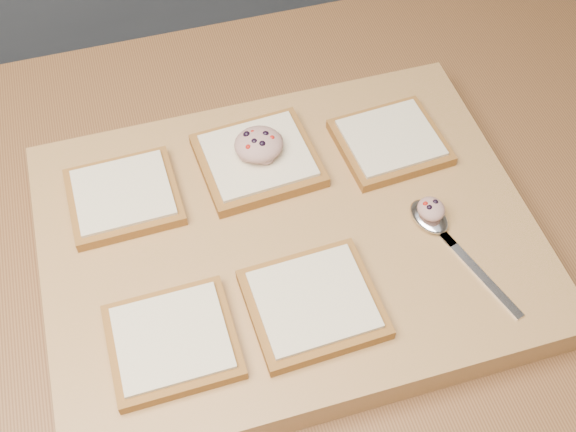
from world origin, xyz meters
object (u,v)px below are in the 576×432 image
object	(u,v)px
cutting_board	(288,241)
spoon	(436,225)
bread_far_center	(258,160)
tuna_salad_dollop	(259,144)

from	to	relation	value
cutting_board	spoon	world-z (taller)	spoon
bread_far_center	tuna_salad_dollop	distance (m)	0.02
tuna_salad_dollop	spoon	size ratio (longest dim) A/B	0.33
spoon	cutting_board	bearing A→B (deg)	164.96
tuna_salad_dollop	spoon	bearing A→B (deg)	-41.94
bread_far_center	spoon	size ratio (longest dim) A/B	0.82
cutting_board	tuna_salad_dollop	bearing A→B (deg)	92.59
cutting_board	bread_far_center	size ratio (longest dim) A/B	3.80
cutting_board	spoon	distance (m)	0.16
tuna_salad_dollop	spoon	xyz separation A→B (m)	(0.16, -0.14, -0.03)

